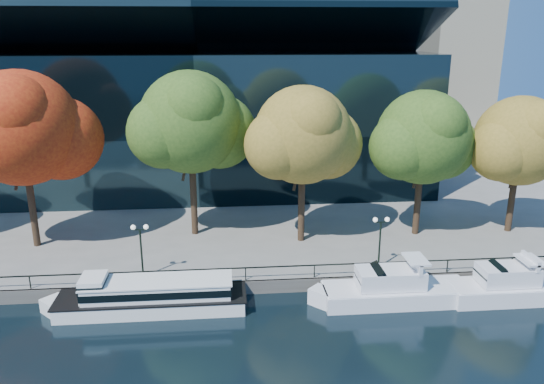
{
  "coord_description": "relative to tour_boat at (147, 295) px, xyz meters",
  "views": [
    {
      "loc": [
        -1.19,
        -31.48,
        18.22
      ],
      "look_at": [
        2.33,
        8.0,
        6.13
      ],
      "focal_mm": 35.0,
      "sensor_mm": 36.0,
      "label": 1
    }
  ],
  "objects": [
    {
      "name": "cruiser_far",
      "position": [
        24.99,
        -0.74,
        -0.08
      ],
      "size": [
        10.0,
        2.77,
        3.27
      ],
      "color": "white",
      "rests_on": "ground"
    },
    {
      "name": "ground",
      "position": [
        6.77,
        -1.33,
        -1.12
      ],
      "size": [
        160.0,
        160.0,
        0.0
      ],
      "primitive_type": "plane",
      "color": "black",
      "rests_on": "ground"
    },
    {
      "name": "promenade",
      "position": [
        6.77,
        35.04,
        -0.62
      ],
      "size": [
        90.0,
        67.08,
        1.0
      ],
      "color": "slate",
      "rests_on": "ground"
    },
    {
      "name": "tour_boat",
      "position": [
        0.0,
        0.0,
        0.0
      ],
      "size": [
        13.89,
        3.1,
        2.64
      ],
      "color": "white",
      "rests_on": "ground"
    },
    {
      "name": "tree_2",
      "position": [
        2.86,
        11.47,
        9.61
      ],
      "size": [
        10.75,
        8.81,
        14.22
      ],
      "color": "black",
      "rests_on": "promenade"
    },
    {
      "name": "tree_4",
      "position": [
        22.31,
        9.75,
        8.34
      ],
      "size": [
        9.92,
        8.13,
        12.6
      ],
      "color": "black",
      "rests_on": "promenade"
    },
    {
      "name": "lamp_2",
      "position": [
        16.9,
        3.17,
        2.86
      ],
      "size": [
        1.26,
        0.36,
        4.03
      ],
      "color": "black",
      "rests_on": "promenade"
    },
    {
      "name": "lamp_1",
      "position": [
        -0.68,
        3.17,
        2.86
      ],
      "size": [
        1.26,
        0.36,
        4.03
      ],
      "color": "black",
      "rests_on": "promenade"
    },
    {
      "name": "convention_building",
      "position": [
        2.77,
        30.45,
        7.39
      ],
      "size": [
        50.0,
        24.57,
        21.43
      ],
      "color": "black",
      "rests_on": "ground"
    },
    {
      "name": "tree_3",
      "position": [
        11.98,
        9.08,
        8.84
      ],
      "size": [
        10.03,
        8.22,
        13.15
      ],
      "color": "black",
      "rests_on": "promenade"
    },
    {
      "name": "cruiser_near",
      "position": [
        16.72,
        -0.42,
        -0.1
      ],
      "size": [
        11.32,
        2.91,
        3.28
      ],
      "color": "white",
      "rests_on": "ground"
    },
    {
      "name": "railing",
      "position": [
        6.77,
        1.92,
        0.82
      ],
      "size": [
        88.2,
        0.08,
        0.99
      ],
      "color": "black",
      "rests_on": "promenade"
    },
    {
      "name": "tree_1",
      "position": [
        -10.17,
        9.86,
        9.59
      ],
      "size": [
        11.39,
        9.34,
        14.47
      ],
      "color": "black",
      "rests_on": "promenade"
    },
    {
      "name": "tree_5",
      "position": [
        30.84,
        9.67,
        7.91
      ],
      "size": [
        9.62,
        7.89,
        12.05
      ],
      "color": "black",
      "rests_on": "promenade"
    }
  ]
}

